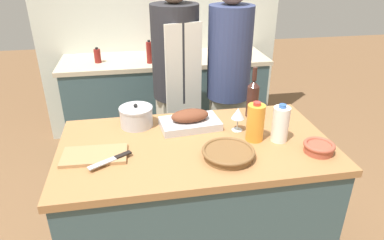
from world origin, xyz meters
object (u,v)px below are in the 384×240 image
stand_mixer (169,40)px  condiment_bottle_short (149,53)px  condiment_bottle_tall (97,56)px  mixing_bowl (319,147)px  person_cook_guest (228,80)px  juice_jug (255,122)px  person_cook_aproned (176,81)px  roasting_pan (191,121)px  milk_jug (280,124)px  cutting_board (95,155)px  wine_glass_left (238,114)px  wicker_basket (228,153)px  wine_bottle_green (253,97)px  stock_pot (136,116)px  knife_chef (112,159)px

stand_mixer → condiment_bottle_short: bearing=-129.3°
condiment_bottle_tall → mixing_bowl: bearing=-55.1°
condiment_bottle_short → person_cook_guest: bearing=-48.2°
juice_jug → condiment_bottle_short: size_ratio=1.08×
stand_mixer → person_cook_aproned: person_cook_aproned is taller
roasting_pan → milk_jug: size_ratio=1.69×
cutting_board → person_cook_guest: 1.29m
mixing_bowl → wine_glass_left: wine_glass_left is taller
wicker_basket → person_cook_aproned: (-0.12, 1.06, 0.02)m
person_cook_aproned → mixing_bowl: bearing=-74.5°
wine_bottle_green → stand_mixer: bearing=103.7°
wicker_basket → person_cook_guest: person_cook_guest is taller
mixing_bowl → wine_glass_left: (-0.35, 0.31, 0.08)m
roasting_pan → milk_jug: milk_jug is taller
stock_pot → stand_mixer: stand_mixer is taller
milk_jug → stand_mixer: (-0.40, 1.77, 0.07)m
stock_pot → milk_jug: (0.77, -0.32, 0.04)m
roasting_pan → cutting_board: (-0.54, -0.24, -0.03)m
mixing_bowl → person_cook_aproned: 1.25m
condiment_bottle_tall → stand_mixer: bearing=13.5°
wine_bottle_green → knife_chef: 0.95m
milk_jug → condiment_bottle_short: condiment_bottle_short is taller
stand_mixer → milk_jug: bearing=-77.3°
condiment_bottle_short → juice_jug: bearing=-72.1°
roasting_pan → person_cook_aproned: 0.70m
roasting_pan → milk_jug: bearing=-28.1°
person_cook_aproned → stock_pot: bearing=-130.6°
knife_chef → person_cook_aproned: 1.11m
person_cook_aproned → wicker_basket: bearing=-96.6°
condiment_bottle_short → milk_jug: bearing=-68.0°
condiment_bottle_tall → person_cook_guest: person_cook_guest is taller
wine_bottle_green → condiment_bottle_short: bearing=115.6°
milk_jug → person_cook_aproned: bearing=115.3°
person_cook_guest → knife_chef: bearing=-126.1°
wine_glass_left → wicker_basket: bearing=-115.4°
person_cook_guest → wine_bottle_green: bearing=-84.0°
juice_jug → person_cook_aproned: bearing=109.0°
wine_glass_left → condiment_bottle_short: (-0.42, 1.35, 0.02)m
stand_mixer → person_cook_guest: size_ratio=0.20×
stand_mixer → wine_bottle_green: bearing=-76.3°
condiment_bottle_tall → person_cook_aproned: bearing=-46.4°
juice_jug → wine_bottle_green: size_ratio=0.71×
stock_pot → person_cook_guest: 0.91m
milk_jug → wine_glass_left: 0.25m
condiment_bottle_tall → knife_chef: bearing=-84.1°
knife_chef → condiment_bottle_tall: size_ratio=1.52×
knife_chef → person_cook_guest: size_ratio=0.13×
roasting_pan → person_cook_guest: size_ratio=0.21×
roasting_pan → person_cook_aproned: person_cook_aproned is taller
person_cook_guest → condiment_bottle_short: bearing=137.8°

